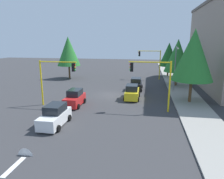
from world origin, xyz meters
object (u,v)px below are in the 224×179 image
traffic_signal_near_right (55,74)px  car_yellow (132,92)px  tree_opposite_side (68,51)px  tree_roadside_mid (178,56)px  car_red (75,98)px  car_white (55,116)px  traffic_signal_far_left (151,59)px  car_black (136,84)px  traffic_signal_near_left (153,76)px  tree_roadside_far (169,54)px  tree_roadside_near (194,55)px  street_lamp_curbside (176,64)px

traffic_signal_near_right → car_yellow: traffic_signal_near_right is taller
tree_opposite_side → tree_roadside_mid: bearing=79.2°
car_red → car_white: size_ratio=0.93×
traffic_signal_far_left → car_white: bearing=-19.3°
car_black → car_yellow: bearing=-2.4°
traffic_signal_far_left → car_black: 10.81m
traffic_signal_far_left → traffic_signal_near_right: (20.00, -11.39, -0.25)m
traffic_signal_far_left → car_white: size_ratio=1.40×
traffic_signal_near_left → tree_roadside_far: 24.31m
car_yellow → car_red: 7.83m
traffic_signal_near_left → tree_roadside_mid: size_ratio=0.70×
tree_roadside_mid → car_red: bearing=-44.9°
traffic_signal_near_left → tree_roadside_near: (-4.00, 4.81, 2.03)m
street_lamp_curbside → traffic_signal_near_left: bearing=-20.1°
car_yellow → tree_opposite_side: bearing=-133.6°
traffic_signal_near_right → car_yellow: (-4.56, 8.79, -2.99)m
tree_roadside_far → car_white: 32.52m
traffic_signal_near_left → car_yellow: size_ratio=1.42×
traffic_signal_near_left → car_red: traffic_signal_near_left is taller
tree_roadside_mid → car_red: size_ratio=2.06×
car_yellow → car_black: 5.40m
traffic_signal_near_right → tree_roadside_far: tree_roadside_far is taller
car_black → tree_roadside_near: bearing=50.2°
car_red → car_white: same height
tree_opposite_side → car_red: 19.67m
car_yellow → traffic_signal_near_left: bearing=29.4°
tree_roadside_near → car_red: bearing=-75.7°
traffic_signal_far_left → tree_roadside_near: size_ratio=0.64×
tree_opposite_side → car_black: (8.04, 14.34, -4.73)m
tree_roadside_mid → car_yellow: (9.44, -6.88, -4.37)m
tree_roadside_near → car_white: size_ratio=2.19×
traffic_signal_far_left → traffic_signal_near_left: (20.00, -0.04, -0.15)m
tree_opposite_side → traffic_signal_near_left: bearing=42.8°
street_lamp_curbside → car_yellow: bearing=-50.3°
car_black → car_red: same height
traffic_signal_far_left → traffic_signal_near_right: bearing=-29.7°
traffic_signal_near_right → tree_roadside_mid: bearing=131.8°
traffic_signal_near_left → tree_opposite_side: (-18.00, -16.69, 1.64)m
traffic_signal_far_left → tree_opposite_side: size_ratio=0.68×
street_lamp_curbside → tree_roadside_far: size_ratio=0.95×
traffic_signal_far_left → car_yellow: (15.44, -2.60, -3.24)m
tree_roadside_near → tree_roadside_far: tree_roadside_near is taller
tree_roadside_far → car_red: tree_roadside_far is taller
street_lamp_curbside → car_black: street_lamp_curbside is taller
car_black → car_white: size_ratio=1.00×
traffic_signal_far_left → car_white: 27.37m
traffic_signal_far_left → tree_opposite_side: 16.91m
tree_opposite_side → car_yellow: (13.44, 14.12, -4.73)m
tree_roadside_near → tree_roadside_mid: bearing=-177.1°
traffic_signal_near_left → car_yellow: bearing=-150.6°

